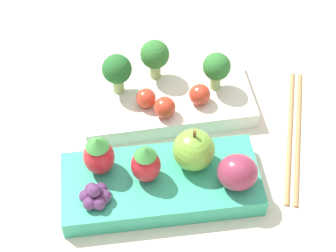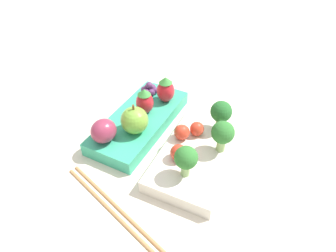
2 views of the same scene
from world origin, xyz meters
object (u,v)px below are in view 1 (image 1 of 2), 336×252
Objects in this scene: cherry_tomato_0 at (203,95)px; apple at (198,150)px; broccoli_floret_2 at (220,68)px; bento_box_fruit at (165,184)px; grape_cluster at (100,196)px; broccoli_floret_0 at (121,70)px; strawberry_0 at (150,164)px; bento_box_savoury at (170,99)px; cherry_tomato_1 at (169,107)px; cherry_tomato_2 at (150,98)px; plum at (242,172)px; chopsticks_pair at (298,133)px; broccoli_floret_1 at (159,56)px; strawberry_1 at (103,155)px.

apple reaches higher than cherry_tomato_0.
broccoli_floret_2 is 0.96× the size of apple.
bento_box_fruit is 6.59× the size of grape_cluster.
broccoli_floret_0 is 0.10m from cherry_tomato_0.
strawberry_0 reaches higher than cherry_tomato_0.
cherry_tomato_0 is (0.05, 0.12, 0.02)m from bento_box_fruit.
broccoli_floret_2 is (0.06, 0.01, 0.04)m from bento_box_savoury.
broccoli_floret_2 is at bearing 51.81° from cherry_tomato_0.
cherry_tomato_1 is at bearing 88.27° from bento_box_fruit.
bento_box_fruit is at bearing -79.62° from cherry_tomato_2.
chopsticks_pair is at bearing 48.33° from plum.
broccoli_floret_0 is 1.00× the size of broccoli_floret_1.
grape_cluster is (-0.07, -0.03, 0.02)m from bento_box_fruit.
strawberry_0 is (-0.02, 0.00, 0.04)m from bento_box_fruit.
apple is at bearing -51.24° from broccoli_floret_0.
broccoli_floret_0 is 1.60× the size of grape_cluster.
grape_cluster is at bearing -94.64° from broccoli_floret_0.
broccoli_floret_0 is 0.05m from broccoli_floret_1.
cherry_tomato_2 reaches higher than bento_box_savoury.
grape_cluster is (-0.00, -0.04, -0.02)m from strawberry_1.
apple is 1.25× the size of plum.
broccoli_floret_1 is at bearing 93.63° from bento_box_fruit.
broccoli_floret_1 is at bearing 155.92° from chopsticks_pair.
bento_box_fruit is 0.17m from broccoli_floret_1.
cherry_tomato_1 reaches higher than bento_box_fruit.
broccoli_floret_0 is 1.06× the size of strawberry_1.
cherry_tomato_1 reaches higher than cherry_tomato_2.
bento_box_fruit is 0.04m from strawberry_0.
grape_cluster is at bearing -153.78° from chopsticks_pair.
bento_box_savoury reaches higher than chopsticks_pair.
plum is 1.26× the size of grape_cluster.
cherry_tomato_2 is at bearing 171.80° from chopsticks_pair.
broccoli_floret_1 is 0.06m from cherry_tomato_2.
broccoli_floret_0 is 0.17m from grape_cluster.
cherry_tomato_2 is (-0.09, -0.03, -0.02)m from broccoli_floret_2.
grape_cluster is (-0.11, -0.15, -0.00)m from cherry_tomato_0.
strawberry_0 is (0.04, -0.13, -0.01)m from broccoli_floret_0.
cherry_tomato_2 is (-0.02, 0.11, 0.02)m from bento_box_fruit.
cherry_tomato_0 is 0.10m from apple.
cherry_tomato_0 is at bearing 5.25° from cherry_tomato_2.
cherry_tomato_2 is (-0.01, -0.05, -0.02)m from broccoli_floret_1.
plum is at bearing -131.67° from chopsticks_pair.
chopsticks_pair is (0.16, -0.01, -0.03)m from cherry_tomato_1.
broccoli_floret_2 is 0.15m from plum.
cherry_tomato_2 is 0.70× the size of grape_cluster.
plum reaches higher than cherry_tomato_0.
strawberry_0 is 0.95× the size of strawberry_1.
broccoli_floret_2 is at bearing 59.90° from strawberry_0.
cherry_tomato_2 is (-0.02, -0.02, 0.02)m from bento_box_savoury.
strawberry_0 is at bearing 176.55° from bento_box_fruit.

